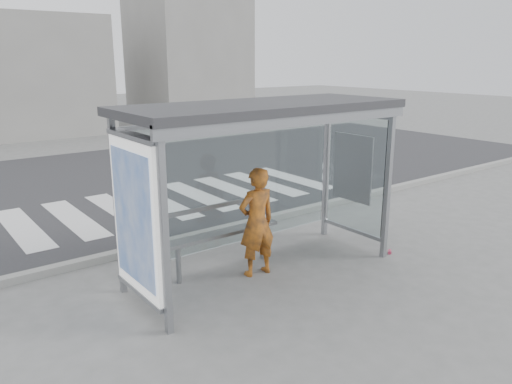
% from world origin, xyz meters
% --- Properties ---
extents(ground, '(80.00, 80.00, 0.00)m').
position_xyz_m(ground, '(0.00, 0.00, 0.00)').
color(ground, slate).
rests_on(ground, ground).
extents(road, '(30.00, 10.00, 0.01)m').
position_xyz_m(road, '(0.00, 7.00, 0.00)').
color(road, '#2D2D30').
rests_on(road, ground).
extents(curb, '(30.00, 0.18, 0.12)m').
position_xyz_m(curb, '(0.00, 1.95, 0.06)').
color(curb, gray).
rests_on(curb, ground).
extents(crosswalk, '(7.55, 3.00, 0.00)m').
position_xyz_m(crosswalk, '(1.00, 4.50, 0.00)').
color(crosswalk, silver).
rests_on(crosswalk, ground).
extents(bus_shelter, '(4.25, 1.65, 2.62)m').
position_xyz_m(bus_shelter, '(-0.37, 0.06, 1.98)').
color(bus_shelter, gray).
rests_on(bus_shelter, ground).
extents(building_center, '(8.00, 5.00, 5.00)m').
position_xyz_m(building_center, '(0.00, 18.00, 2.50)').
color(building_center, gray).
rests_on(building_center, ground).
extents(building_right, '(5.00, 5.00, 7.00)m').
position_xyz_m(building_right, '(9.00, 18.00, 3.50)').
color(building_right, gray).
rests_on(building_right, ground).
extents(person, '(0.64, 0.44, 1.68)m').
position_xyz_m(person, '(-0.11, 0.03, 0.84)').
color(person, '#CD6213').
rests_on(person, ground).
extents(bench, '(2.00, 0.33, 1.03)m').
position_xyz_m(bench, '(-0.45, 0.50, 0.61)').
color(bench, slate).
rests_on(bench, ground).
extents(soda_can, '(0.13, 0.12, 0.06)m').
position_xyz_m(soda_can, '(2.20, -0.68, 0.03)').
color(soda_can, '#CD3C5E').
rests_on(soda_can, ground).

